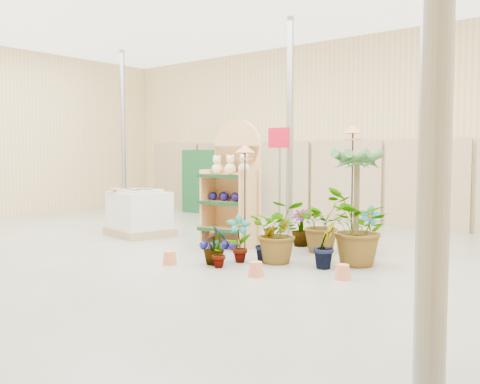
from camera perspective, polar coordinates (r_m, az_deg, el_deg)
The scene contains 24 objects.
room at distance 9.23m, azimuth -3.80°, elevation 7.42°, with size 15.20×12.10×4.70m.
display_shelf at distance 9.74m, azimuth -0.64°, elevation 0.41°, with size 1.03×0.71×2.30m.
teddy_bears at distance 9.63m, azimuth -0.94°, elevation 2.77°, with size 0.85×0.21×0.35m.
gazing_balls_shelf at distance 9.65m, azimuth -1.13°, elevation -0.50°, with size 0.85×0.29×0.16m.
gazing_balls_floor at distance 9.40m, azimuth -2.33°, elevation -5.72°, with size 0.63×0.39×0.15m.
pallet_stack at distance 11.22m, azimuth -10.70°, elevation -2.23°, with size 1.48×1.32×0.95m.
charcoal_planters at distance 12.31m, azimuth -2.70°, elevation -1.42°, with size 0.50×0.50×1.00m.
trellis_stock at distance 14.96m, azimuth -3.11°, elevation 1.08°, with size 2.00×0.30×1.80m, color #134521.
offer_sign at distance 10.76m, azimuth 4.20°, elevation 3.50°, with size 0.50×0.08×2.20m.
bird_table_front at distance 9.07m, azimuth 0.53°, elevation 4.28°, with size 0.34×0.34×1.84m.
bird_table_right at distance 9.12m, azimuth 11.95°, elevation 6.07°, with size 0.34×0.34×2.16m.
bird_table_back at distance 13.55m, azimuth 0.22°, elevation 3.61°, with size 0.34×0.34×1.70m.
palm at distance 9.29m, azimuth 12.39°, elevation 3.50°, with size 0.70×0.70×1.86m.
potted_plant_0 at distance 8.26m, azimuth -0.10°, elevation -5.00°, with size 0.39×0.26×0.74m, color #32642D.
potted_plant_1 at distance 8.29m, azimuth 2.74°, elevation -5.51°, with size 0.32×0.26×0.58m, color #32642D.
potted_plant_2 at distance 8.24m, azimuth 4.20°, elevation -4.20°, with size 0.88×0.76×0.98m, color #32642D.
potted_plant_4 at distance 9.31m, azimuth 13.67°, elevation -3.91°, with size 0.42×0.28×0.80m, color #32642D.
potted_plant_5 at distance 9.00m, azimuth 4.32°, elevation -4.69°, with size 0.33×0.27×0.61m, color #32642D.
potted_plant_6 at distance 9.24m, azimuth 8.77°, elevation -3.34°, with size 0.88×0.76×0.98m, color #32642D.
potted_plant_7 at distance 8.13m, azimuth -2.81°, elevation -5.79°, with size 0.31×0.31×0.56m, color #32642D.
potted_plant_8 at distance 7.88m, azimuth -2.23°, elevation -5.77°, with size 0.34×0.23×0.65m, color #32642D.
potted_plant_9 at distance 7.94m, azimuth 9.01°, elevation -5.61°, with size 0.38×0.30×0.68m, color #32642D.
potted_plant_10 at distance 8.15m, azimuth 12.56°, elevation -3.69°, with size 1.05×0.91×1.17m, color #32642D.
potted_plant_11 at distance 9.80m, azimuth 6.54°, elevation -3.82°, with size 0.37×0.37×0.67m, color #32642D.
Camera 1 is at (6.31, -5.80, 1.66)m, focal length 40.00 mm.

